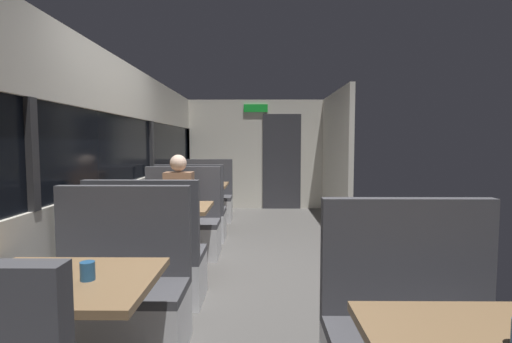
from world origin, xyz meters
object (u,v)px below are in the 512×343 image
Objects in this scene: dining_table_far_window at (199,190)px; bench_far_window_facing_entry at (205,202)px; dining_table_mid_window at (167,215)px; bench_far_window_facing_end at (192,218)px; coffee_cup_primary at (88,271)px; dining_table_near_window at (62,299)px; bench_near_window_facing_entry at (117,301)px; seated_passenger at (180,214)px; bench_mid_window_facing_end at (149,266)px; bench_mid_window_facing_entry at (181,229)px.

dining_table_far_window is 0.77m from bench_far_window_facing_entry.
dining_table_mid_window is 2.14m from dining_table_far_window.
bench_far_window_facing_end is 3.63m from coffee_cup_primary.
bench_near_window_facing_entry is (0.00, 0.70, -0.31)m from dining_table_near_window.
bench_far_window_facing_entry is (0.00, 4.98, -0.31)m from dining_table_near_window.
dining_table_far_window is at bearing 90.00° from dining_table_near_window.
seated_passenger is (0.00, 2.07, 0.21)m from bench_near_window_facing_entry.
dining_table_near_window is at bearing -90.00° from bench_near_window_facing_entry.
seated_passenger is (0.00, -0.81, 0.21)m from bench_far_window_facing_end.
bench_mid_window_facing_end is 1.40m from bench_mid_window_facing_entry.
bench_near_window_facing_entry is 1.22× the size of dining_table_mid_window.
bench_mid_window_facing_end is 1.34m from seated_passenger.
bench_mid_window_facing_entry is at bearing 90.00° from dining_table_near_window.
dining_table_near_window is 10.00× the size of coffee_cup_primary.
bench_near_window_facing_entry is 1.00× the size of bench_far_window_facing_end.
dining_table_far_window is (0.00, 4.28, 0.00)m from dining_table_near_window.
bench_far_window_facing_entry is 2.22m from seated_passenger.
seated_passenger is (0.00, 1.33, 0.21)m from bench_mid_window_facing_end.
bench_far_window_facing_end reaches higher than dining_table_far_window.
bench_mid_window_facing_entry is at bearing 90.00° from seated_passenger.
bench_mid_window_facing_end is at bearing -90.00° from seated_passenger.
bench_near_window_facing_entry is 2.08m from seated_passenger.
bench_mid_window_facing_end is 1.22× the size of dining_table_far_window.
dining_table_far_window is at bearing 90.00° from bench_far_window_facing_end.
coffee_cup_primary is (0.14, -2.78, 0.25)m from seated_passenger.
bench_mid_window_facing_entry is (0.00, 0.70, -0.31)m from dining_table_mid_window.
bench_far_window_facing_end is at bearing 90.00° from seated_passenger.
bench_far_window_facing_entry is (0.00, 4.28, 0.00)m from bench_near_window_facing_entry.
bench_mid_window_facing_end reaches higher than dining_table_near_window.
bench_mid_window_facing_entry is at bearing -90.00° from bench_far_window_facing_entry.
bench_mid_window_facing_end reaches higher than dining_table_far_window.
bench_far_window_facing_entry reaches higher than coffee_cup_primary.
bench_mid_window_facing_end is at bearing 90.00° from bench_near_window_facing_entry.
bench_far_window_facing_end is at bearing 90.00° from bench_near_window_facing_entry.
bench_far_window_facing_entry is 12.22× the size of coffee_cup_primary.
dining_table_near_window and dining_table_mid_window have the same top height.
dining_table_near_window is 4.28m from dining_table_far_window.
bench_far_window_facing_end reaches higher than dining_table_mid_window.
bench_mid_window_facing_entry is at bearing -90.00° from bench_far_window_facing_end.
dining_table_mid_window is 0.82× the size of bench_far_window_facing_entry.
bench_near_window_facing_entry reaches higher than dining_table_far_window.
bench_far_window_facing_end is 12.22× the size of coffee_cup_primary.
dining_table_mid_window is at bearing 90.00° from bench_mid_window_facing_end.
bench_near_window_facing_entry and bench_mid_window_facing_entry have the same top height.
bench_mid_window_facing_entry and bench_far_window_facing_end have the same top height.
dining_table_near_window is 0.20m from coffee_cup_primary.
bench_far_window_facing_entry is at bearing 90.00° from dining_table_far_window.
bench_mid_window_facing_end is at bearing -90.00° from dining_table_far_window.
bench_far_window_facing_entry is 0.87× the size of seated_passenger.
seated_passenger reaches higher than bench_mid_window_facing_entry.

